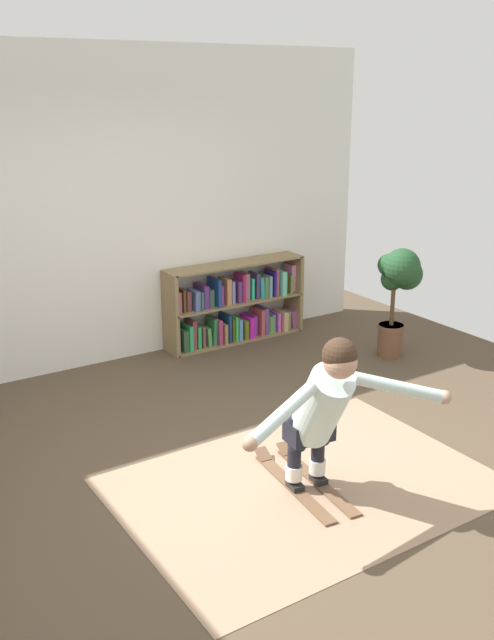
{
  "coord_description": "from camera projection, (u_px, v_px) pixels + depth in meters",
  "views": [
    {
      "loc": [
        -2.32,
        -3.58,
        2.55
      ],
      "look_at": [
        0.14,
        0.21,
        1.05
      ],
      "focal_mm": 40.2,
      "sensor_mm": 36.0,
      "label": 1
    }
  ],
  "objects": [
    {
      "name": "ground_plane",
      "position": [
        247.0,
        479.0,
        4.85
      ],
      "size": [
        7.2,
        7.2,
        0.0
      ],
      "primitive_type": "plane",
      "color": "brown"
    },
    {
      "name": "back_wall",
      "position": [
        91.0,
        211.0,
        6.46
      ],
      "size": [
        6.0,
        0.1,
        2.9
      ],
      "primitive_type": "cube",
      "color": "white",
      "rests_on": "ground"
    },
    {
      "name": "rug",
      "position": [
        305.0,
        485.0,
        4.76
      ],
      "size": [
        2.42,
        1.75,
        0.01
      ],
      "primitive_type": "cube",
      "color": "#9E7E64",
      "rests_on": "ground"
    },
    {
      "name": "bookshelf",
      "position": [
        236.0,
        307.0,
        7.37
      ],
      "size": [
        1.53,
        0.3,
        0.83
      ],
      "color": "olive",
      "rests_on": "ground"
    },
    {
      "name": "potted_plant",
      "position": [
        399.0,
        284.0,
        6.81
      ],
      "size": [
        0.47,
        0.46,
        1.09
      ],
      "color": "brown",
      "rests_on": "ground"
    },
    {
      "name": "skis_pair",
      "position": [
        303.0,
        481.0,
        4.78
      ],
      "size": [
        0.38,
        0.98,
        0.07
      ],
      "color": "brown",
      "rests_on": "rug"
    },
    {
      "name": "person_skier",
      "position": [
        324.0,
        404.0,
        4.39
      ],
      "size": [
        1.43,
        0.74,
        1.08
      ],
      "color": "white",
      "rests_on": "skis_pair"
    }
  ]
}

